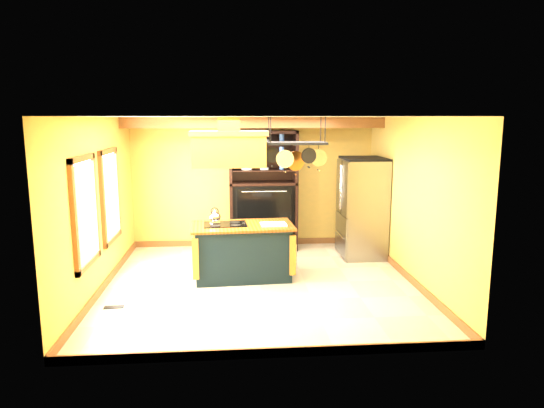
{
  "coord_description": "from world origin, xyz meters",
  "views": [
    {
      "loc": [
        -0.42,
        -7.58,
        2.69
      ],
      "look_at": [
        0.22,
        0.3,
        1.27
      ],
      "focal_mm": 32.0,
      "sensor_mm": 36.0,
      "label": 1
    }
  ],
  "objects": [
    {
      "name": "floor",
      "position": [
        0.0,
        0.0,
        0.0
      ],
      "size": [
        5.0,
        5.0,
        0.0
      ],
      "primitive_type": "plane",
      "color": "beige",
      "rests_on": "ground"
    },
    {
      "name": "ceiling",
      "position": [
        0.0,
        0.0,
        2.7
      ],
      "size": [
        5.0,
        5.0,
        0.0
      ],
      "primitive_type": "plane",
      "rotation": [
        3.14,
        0.0,
        0.0
      ],
      "color": "white",
      "rests_on": "wall_back"
    },
    {
      "name": "range_hood",
      "position": [
        -0.48,
        0.35,
        2.22
      ],
      "size": [
        1.25,
        0.7,
        0.8
      ],
      "color": "#AF852B",
      "rests_on": "ceiling"
    },
    {
      "name": "window_far",
      "position": [
        -2.47,
        0.6,
        1.4
      ],
      "size": [
        0.06,
        1.06,
        1.56
      ],
      "color": "#96602E",
      "rests_on": "wall_left"
    },
    {
      "name": "window_near",
      "position": [
        -2.47,
        -0.8,
        1.4
      ],
      "size": [
        0.06,
        1.06,
        1.56
      ],
      "color": "#96602E",
      "rests_on": "wall_left"
    },
    {
      "name": "wall_front",
      "position": [
        0.0,
        -2.5,
        1.35
      ],
      "size": [
        5.0,
        0.02,
        2.7
      ],
      "primitive_type": "cube",
      "color": "gold",
      "rests_on": "floor"
    },
    {
      "name": "refrigerator",
      "position": [
        2.07,
        1.51,
        0.92
      ],
      "size": [
        0.82,
        0.97,
        1.89
      ],
      "color": "gray",
      "rests_on": "floor"
    },
    {
      "name": "wall_left",
      "position": [
        -2.5,
        0.0,
        1.35
      ],
      "size": [
        0.02,
        5.0,
        2.7
      ],
      "primitive_type": "cube",
      "color": "gold",
      "rests_on": "floor"
    },
    {
      "name": "pot_rack",
      "position": [
        0.63,
        0.36,
        2.17
      ],
      "size": [
        1.05,
        0.49,
        0.89
      ],
      "color": "black",
      "rests_on": "ceiling"
    },
    {
      "name": "floor_register",
      "position": [
        -2.15,
        -0.83,
        0.01
      ],
      "size": [
        0.29,
        0.14,
        0.01
      ],
      "primitive_type": "cube",
      "rotation": [
        0.0,
        0.0,
        0.08
      ],
      "color": "black",
      "rests_on": "floor"
    },
    {
      "name": "ceiling_beam",
      "position": [
        0.0,
        1.7,
        2.59
      ],
      "size": [
        5.0,
        0.15,
        0.2
      ],
      "primitive_type": "cube",
      "color": "#96602E",
      "rests_on": "ceiling"
    },
    {
      "name": "wall_back",
      "position": [
        0.0,
        2.5,
        1.35
      ],
      "size": [
        5.0,
        0.02,
        2.7
      ],
      "primitive_type": "cube",
      "color": "gold",
      "rests_on": "floor"
    },
    {
      "name": "kitchen_island",
      "position": [
        -0.28,
        0.35,
        0.47
      ],
      "size": [
        1.75,
        1.04,
        1.11
      ],
      "rotation": [
        0.0,
        0.0,
        0.06
      ],
      "color": "black",
      "rests_on": "floor"
    },
    {
      "name": "hutch",
      "position": [
        0.19,
        2.24,
        0.93
      ],
      "size": [
        1.37,
        0.62,
        2.43
      ],
      "color": "black",
      "rests_on": "floor"
    },
    {
      "name": "wall_right",
      "position": [
        2.5,
        0.0,
        1.35
      ],
      "size": [
        0.02,
        5.0,
        2.7
      ],
      "primitive_type": "cube",
      "color": "gold",
      "rests_on": "floor"
    }
  ]
}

